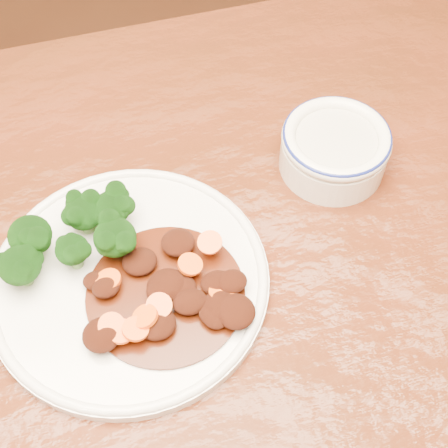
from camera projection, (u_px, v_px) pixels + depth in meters
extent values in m
cube|color=#531F0E|center=(163.00, 305.00, 0.68)|extent=(1.53, 0.95, 0.04)
cylinder|color=white|center=(130.00, 281.00, 0.67)|extent=(0.30, 0.30, 0.01)
torus|color=white|center=(129.00, 278.00, 0.66)|extent=(0.30, 0.30, 0.01)
cylinder|color=#64914B|center=(87.00, 223.00, 0.69)|extent=(0.01, 0.01, 0.02)
ellipsoid|color=black|center=(83.00, 211.00, 0.67)|extent=(0.04, 0.04, 0.03)
cylinder|color=#64914B|center=(26.00, 277.00, 0.65)|extent=(0.01, 0.01, 0.02)
ellipsoid|color=black|center=(20.00, 265.00, 0.63)|extent=(0.04, 0.04, 0.04)
cylinder|color=#64914B|center=(118.00, 249.00, 0.67)|extent=(0.01, 0.01, 0.02)
ellipsoid|color=black|center=(115.00, 237.00, 0.65)|extent=(0.05, 0.05, 0.04)
cylinder|color=#64914B|center=(36.00, 247.00, 0.67)|extent=(0.01, 0.01, 0.02)
ellipsoid|color=black|center=(30.00, 235.00, 0.65)|extent=(0.05, 0.05, 0.04)
cylinder|color=#64914B|center=(76.00, 260.00, 0.66)|extent=(0.01, 0.01, 0.02)
ellipsoid|color=black|center=(72.00, 250.00, 0.65)|extent=(0.04, 0.04, 0.03)
cylinder|color=#64914B|center=(115.00, 219.00, 0.69)|extent=(0.01, 0.01, 0.02)
ellipsoid|color=black|center=(112.00, 208.00, 0.67)|extent=(0.04, 0.04, 0.03)
cylinder|color=#64914B|center=(88.00, 225.00, 0.69)|extent=(0.01, 0.01, 0.02)
ellipsoid|color=black|center=(84.00, 213.00, 0.67)|extent=(0.04, 0.04, 0.03)
cylinder|color=#421307|center=(166.00, 294.00, 0.65)|extent=(0.17, 0.17, 0.00)
ellipsoid|color=black|center=(140.00, 262.00, 0.66)|extent=(0.04, 0.03, 0.02)
ellipsoid|color=black|center=(157.00, 323.00, 0.62)|extent=(0.04, 0.04, 0.02)
ellipsoid|color=black|center=(178.00, 243.00, 0.67)|extent=(0.04, 0.04, 0.02)
ellipsoid|color=black|center=(236.00, 312.00, 0.62)|extent=(0.04, 0.04, 0.02)
ellipsoid|color=black|center=(161.00, 291.00, 0.63)|extent=(0.03, 0.03, 0.01)
ellipsoid|color=black|center=(211.00, 313.00, 0.62)|extent=(0.03, 0.03, 0.01)
ellipsoid|color=black|center=(220.00, 308.00, 0.63)|extent=(0.04, 0.04, 0.02)
ellipsoid|color=black|center=(167.00, 285.00, 0.64)|extent=(0.04, 0.04, 0.02)
ellipsoid|color=black|center=(106.00, 288.00, 0.64)|extent=(0.03, 0.02, 0.01)
ellipsoid|color=black|center=(190.00, 302.00, 0.63)|extent=(0.04, 0.03, 0.02)
ellipsoid|color=black|center=(215.00, 308.00, 0.63)|extent=(0.02, 0.02, 0.01)
ellipsoid|color=black|center=(95.00, 280.00, 0.65)|extent=(0.03, 0.02, 0.01)
ellipsoid|color=black|center=(183.00, 287.00, 0.64)|extent=(0.03, 0.03, 0.01)
ellipsoid|color=black|center=(216.00, 317.00, 0.62)|extent=(0.03, 0.03, 0.01)
ellipsoid|color=black|center=(217.00, 283.00, 0.64)|extent=(0.03, 0.03, 0.02)
ellipsoid|color=black|center=(102.00, 335.00, 0.61)|extent=(0.04, 0.04, 0.02)
ellipsoid|color=black|center=(232.00, 282.00, 0.64)|extent=(0.03, 0.03, 0.02)
cylinder|color=#F14E0D|center=(159.00, 306.00, 0.62)|extent=(0.03, 0.03, 0.01)
cylinder|color=#F14E0D|center=(121.00, 331.00, 0.61)|extent=(0.03, 0.03, 0.01)
cylinder|color=#F14E0D|center=(145.00, 317.00, 0.61)|extent=(0.03, 0.03, 0.02)
cylinder|color=#F14E0D|center=(108.00, 280.00, 0.64)|extent=(0.04, 0.04, 0.01)
cylinder|color=#F14E0D|center=(111.00, 326.00, 0.61)|extent=(0.04, 0.04, 0.02)
cylinder|color=#F14E0D|center=(190.00, 264.00, 0.64)|extent=(0.03, 0.03, 0.01)
cylinder|color=#F14E0D|center=(210.00, 242.00, 0.66)|extent=(0.04, 0.04, 0.01)
cylinder|color=#F14E0D|center=(221.00, 292.00, 0.63)|extent=(0.04, 0.04, 0.01)
cylinder|color=#F14E0D|center=(136.00, 329.00, 0.60)|extent=(0.03, 0.03, 0.01)
cylinder|color=white|center=(333.00, 155.00, 0.75)|extent=(0.13, 0.13, 0.04)
cylinder|color=beige|center=(336.00, 140.00, 0.73)|extent=(0.10, 0.10, 0.01)
torus|color=white|center=(337.00, 138.00, 0.72)|extent=(0.13, 0.13, 0.02)
torus|color=navy|center=(337.00, 136.00, 0.72)|extent=(0.13, 0.13, 0.01)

